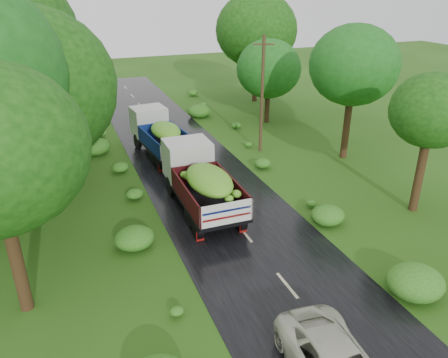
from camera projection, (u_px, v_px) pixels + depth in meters
road at (275, 271)px, 17.30m from camera, size 6.50×80.00×0.02m
road_lines at (264, 257)px, 18.15m from camera, size 0.12×69.60×0.00m
truck_near at (200, 178)px, 21.54m from camera, size 2.46×6.79×2.85m
truck_far at (159, 132)px, 28.40m from camera, size 2.92×6.59×2.68m
utility_pole at (262, 94)px, 27.92m from camera, size 1.26×0.56×7.51m
trees_right at (295, 55)px, 31.88m from camera, size 5.45×25.99×8.18m
shrubs at (202, 176)px, 24.80m from camera, size 11.90×44.00×0.70m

